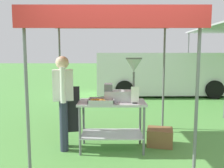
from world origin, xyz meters
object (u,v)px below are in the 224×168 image
menu_sign (135,96)px  supply_crate (160,137)px  donut_cart (112,114)px  van_white (164,73)px  donut_tray (101,101)px  donut_fryer (124,85)px  stall_canopy (112,24)px  vendor (64,98)px

menu_sign → supply_crate: bearing=35.5°
donut_cart → van_white: 6.10m
donut_tray → donut_fryer: bearing=23.6°
stall_canopy → donut_fryer: stall_canopy is taller
donut_tray → supply_crate: size_ratio=0.82×
stall_canopy → supply_crate: stall_canopy is taller
vendor → stall_canopy: bearing=4.7°
stall_canopy → donut_fryer: size_ratio=3.32×
donut_fryer → vendor: vendor is taller
donut_tray → menu_sign: bearing=-4.2°
supply_crate → donut_tray: bearing=-163.5°
donut_tray → donut_fryer: size_ratio=0.57×
menu_sign → van_white: size_ratio=0.05×
donut_fryer → van_white: van_white is taller
vendor → van_white: bearing=62.8°
van_white → menu_sign: bearing=-106.3°
stall_canopy → menu_sign: size_ratio=8.82×
donut_cart → supply_crate: 1.00m
stall_canopy → van_white: bearing=69.5°
supply_crate → van_white: (1.23, 5.53, 0.73)m
donut_cart → van_white: size_ratio=0.21×
donut_fryer → menu_sign: bearing=-51.8°
donut_tray → menu_sign: size_ratio=1.53×
menu_sign → vendor: (-1.20, 0.20, -0.06)m
donut_fryer → menu_sign: donut_fryer is taller
stall_canopy → donut_fryer: bearing=-14.4°
donut_tray → van_white: 6.27m
vendor → van_white: size_ratio=0.30×
stall_canopy → supply_crate: bearing=5.7°
stall_canopy → menu_sign: (0.37, -0.26, -1.19)m
supply_crate → vendor: bearing=-174.8°
donut_tray → van_white: size_ratio=0.08×
donut_tray → menu_sign: (0.55, -0.04, 0.09)m
donut_tray → supply_crate: 1.31m
donut_cart → van_white: van_white is taller
donut_fryer → menu_sign: 0.31m
donut_tray → vendor: size_ratio=0.26×
vendor → donut_tray: bearing=-13.5°
donut_tray → van_white: bearing=68.7°
van_white → donut_fryer: bearing=-108.4°
stall_canopy → supply_crate: size_ratio=4.72×
donut_cart → supply_crate: bearing=12.1°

